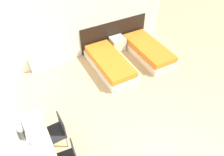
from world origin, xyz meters
The scene contains 11 objects.
wall_back centered at (0.00, 4.50, 1.35)m, with size 5.98×0.05×2.70m.
wall_left centered at (-2.52, 2.24, 1.35)m, with size 0.05×5.48×2.70m.
headboard_panel centered at (1.16, 4.47, 0.47)m, with size 2.47×0.03×0.95m.
bed_near_window centered at (0.43, 3.42, 0.19)m, with size 0.91×2.02×0.39m.
bed_near_door centered at (1.89, 3.42, 0.19)m, with size 0.91×2.02×0.39m.
nightstand centered at (1.16, 4.22, 0.23)m, with size 0.48×0.42×0.45m.
radiator centered at (-1.26, 4.38, 0.25)m, with size 1.04×0.12×0.51m.
desk centered at (-2.23, 1.28, 0.57)m, with size 0.53×1.85×0.74m.
chair_near_laptop centered at (-1.80, 1.65, 0.47)m, with size 0.47×0.47×0.83m.
laptop centered at (-2.28, 1.63, 0.81)m, with size 0.36×0.26×0.35m.
mug centered at (-2.27, 1.36, 0.78)m, with size 0.08×0.08×0.09m.
Camera 1 is at (-2.00, -1.25, 4.48)m, focal length 35.00 mm.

